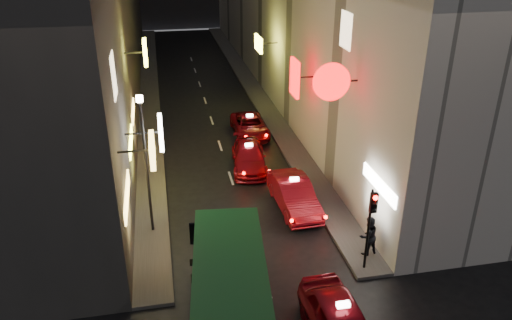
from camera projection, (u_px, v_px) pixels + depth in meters
sidewalk_left at (150, 91)px, 40.90m from camera, size 1.50×52.00×0.15m
sidewalk_right at (251, 85)px, 42.40m from camera, size 1.50×52.00×0.15m
minibus at (230, 288)px, 16.16m from camera, size 3.04×6.83×2.84m
taxi_second at (294, 192)px, 23.85m from camera, size 2.47×5.54×1.90m
taxi_third at (249, 155)px, 27.92m from camera, size 2.51×5.00×1.70m
taxi_far at (250, 124)px, 32.36m from camera, size 1.89×4.58×1.63m
pedestrian_sidewalk at (368, 233)px, 20.23m from camera, size 0.82×0.62×1.94m
traffic_light at (372, 214)px, 18.60m from camera, size 0.26×0.43×3.50m
lamp_post at (145, 157)px, 20.73m from camera, size 0.28×0.28×6.22m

